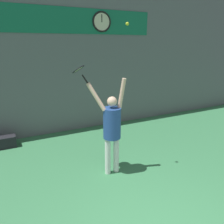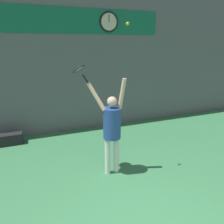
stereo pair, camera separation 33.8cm
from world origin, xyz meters
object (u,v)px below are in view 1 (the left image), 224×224
Objects in this scene: tennis_player at (112,126)px; equipment_bag at (1,143)px; tennis_racket at (79,70)px; tennis_ball at (127,24)px; scoreboard_clock at (102,22)px.

equipment_bag is (-2.37, 2.53, -1.00)m from tennis_player.
equipment_bag is (-1.77, 2.20, -2.24)m from tennis_racket.
equipment_bag is (-2.69, 2.59, -3.14)m from tennis_ball.
tennis_ball is at bearing -10.71° from tennis_player.
scoreboard_clock is 0.82× the size of equipment_bag.
scoreboard_clock reaches higher than equipment_bag.
scoreboard_clock is 1.68× the size of tennis_racket.
tennis_player is at bearing -46.86° from equipment_bag.
tennis_racket is 1.34m from tennis_ball.
tennis_racket is at bearing 151.20° from tennis_player.
tennis_ball is (0.31, -0.06, 2.14)m from tennis_player.
tennis_racket is 5.64× the size of tennis_ball.
tennis_racket is at bearing -51.16° from equipment_bag.
scoreboard_clock reaches higher than tennis_racket.
equipment_bag is at bearing 133.14° from tennis_player.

